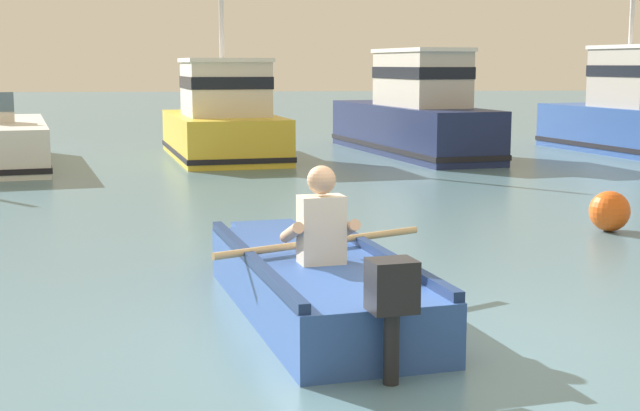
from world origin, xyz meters
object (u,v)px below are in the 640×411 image
object	(u,v)px
rowboat_with_person	(314,281)
moored_boat_yellow	(223,121)
moored_boat_white	(0,145)
moored_boat_blue	(627,113)
mooring_buoy	(610,211)
moored_boat_navy	(413,116)

from	to	relation	value
rowboat_with_person	moored_boat_yellow	distance (m)	12.05
moored_boat_white	moored_boat_blue	size ratio (longest dim) A/B	1.17
mooring_buoy	rowboat_with_person	bearing A→B (deg)	-140.06
moored_boat_yellow	moored_boat_blue	distance (m)	8.85
moored_boat_white	moored_boat_blue	world-z (taller)	moored_boat_blue
moored_boat_yellow	moored_boat_navy	bearing A→B (deg)	5.70
moored_boat_navy	moored_boat_blue	size ratio (longest dim) A/B	1.34
moored_boat_yellow	moored_boat_blue	size ratio (longest dim) A/B	1.05
moored_boat_yellow	moored_boat_white	bearing A→B (deg)	-167.98
moored_boat_white	mooring_buoy	distance (m)	11.89
moored_boat_blue	mooring_buoy	size ratio (longest dim) A/B	9.96
mooring_buoy	moored_boat_yellow	bearing A→B (deg)	117.19
moored_boat_yellow	rowboat_with_person	bearing A→B (deg)	-86.32
moored_boat_yellow	moored_boat_blue	bearing A→B (deg)	2.01
moored_boat_white	moored_boat_navy	world-z (taller)	moored_boat_navy
rowboat_with_person	moored_boat_blue	xyz separation A→B (m)	(8.07, 12.33, 0.62)
moored_boat_yellow	moored_boat_navy	world-z (taller)	moored_boat_yellow
rowboat_with_person	moored_boat_navy	xyz separation A→B (m)	(3.30, 12.42, 0.59)
moored_boat_blue	moored_boat_yellow	bearing A→B (deg)	-177.99
moored_boat_navy	mooring_buoy	size ratio (longest dim) A/B	13.34
rowboat_with_person	moored_boat_yellow	world-z (taller)	moored_boat_yellow
moored_boat_yellow	mooring_buoy	size ratio (longest dim) A/B	10.42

